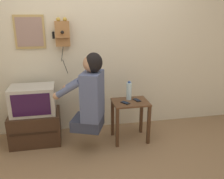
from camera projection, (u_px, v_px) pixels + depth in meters
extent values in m
plane|color=#846647|center=(108.00, 176.00, 2.59)|extent=(14.00, 14.00, 0.00)
cube|color=beige|center=(92.00, 44.00, 3.34)|extent=(6.80, 0.05, 2.55)
cube|color=#51331E|center=(130.00, 102.00, 3.17)|extent=(0.48, 0.37, 0.02)
cube|color=#452B1A|center=(117.00, 128.00, 3.07)|extent=(0.04, 0.04, 0.54)
cube|color=#452B1A|center=(149.00, 125.00, 3.15)|extent=(0.04, 0.04, 0.54)
cube|color=#452B1A|center=(112.00, 118.00, 3.37)|extent=(0.04, 0.04, 0.54)
cube|color=#452B1A|center=(141.00, 115.00, 3.45)|extent=(0.04, 0.04, 0.54)
cube|color=#2D3347|center=(88.00, 122.00, 3.00)|extent=(0.46, 0.45, 0.14)
cube|color=#4C567A|center=(93.00, 96.00, 2.87)|extent=(0.34, 0.42, 0.59)
sphere|color=#A37556|center=(92.00, 64.00, 2.75)|extent=(0.20, 0.20, 0.20)
ellipsoid|color=black|center=(94.00, 63.00, 2.74)|extent=(0.27, 0.27, 0.24)
cylinder|color=#4C567A|center=(68.00, 89.00, 2.74)|extent=(0.33, 0.19, 0.24)
cylinder|color=#4C567A|center=(76.00, 82.00, 3.03)|extent=(0.33, 0.19, 0.24)
sphere|color=#A37556|center=(56.00, 96.00, 2.79)|extent=(0.09, 0.09, 0.09)
sphere|color=#A37556|center=(66.00, 88.00, 3.08)|extent=(0.09, 0.09, 0.09)
cube|color=#382316|center=(36.00, 127.00, 3.22)|extent=(0.65, 0.46, 0.43)
cube|color=black|center=(34.00, 134.00, 3.00)|extent=(0.59, 0.01, 0.02)
cube|color=#ADA89E|center=(33.00, 100.00, 3.10)|extent=(0.56, 0.37, 0.37)
cube|color=#280F33|center=(31.00, 105.00, 2.92)|extent=(0.46, 0.01, 0.29)
cube|color=#9E6B3D|center=(62.00, 34.00, 3.14)|extent=(0.19, 0.11, 0.32)
cube|color=#9E6B3D|center=(63.00, 37.00, 3.08)|extent=(0.17, 0.07, 0.03)
sphere|color=#B79338|center=(58.00, 19.00, 3.07)|extent=(0.05, 0.05, 0.05)
sphere|color=#B79338|center=(65.00, 19.00, 3.08)|extent=(0.05, 0.05, 0.05)
cone|color=black|center=(62.00, 33.00, 3.04)|extent=(0.04, 0.05, 0.04)
cylinder|color=black|center=(53.00, 35.00, 3.13)|extent=(0.03, 0.03, 0.09)
cylinder|color=black|center=(62.00, 54.00, 3.21)|extent=(0.04, 0.04, 0.22)
cylinder|color=black|center=(65.00, 67.00, 3.27)|extent=(0.07, 0.06, 0.19)
cube|color=tan|center=(30.00, 32.00, 3.10)|extent=(0.39, 0.02, 0.43)
cube|color=gray|center=(29.00, 32.00, 3.09)|extent=(0.33, 0.01, 0.37)
cube|color=black|center=(125.00, 103.00, 3.11)|extent=(0.12, 0.14, 0.01)
cube|color=black|center=(125.00, 102.00, 3.11)|extent=(0.10, 0.11, 0.00)
cube|color=black|center=(137.00, 100.00, 3.20)|extent=(0.09, 0.14, 0.01)
cube|color=black|center=(137.00, 100.00, 3.20)|extent=(0.08, 0.11, 0.00)
cylinder|color=silver|center=(129.00, 91.00, 3.21)|extent=(0.07, 0.07, 0.23)
cylinder|color=#2D4C8C|center=(129.00, 82.00, 3.17)|extent=(0.04, 0.04, 0.02)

